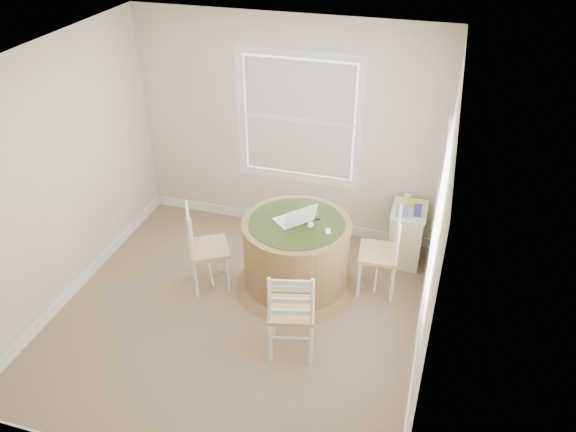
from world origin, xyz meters
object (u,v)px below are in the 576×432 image
(chair_near, at_px, (291,310))
(chair_right, at_px, (379,253))
(round_table, at_px, (296,252))
(laptop, at_px, (295,219))
(chair_left, at_px, (209,248))
(corner_chest, at_px, (406,235))

(chair_near, height_order, chair_right, same)
(round_table, relative_size, laptop, 2.79)
(chair_left, bearing_deg, chair_near, -151.51)
(round_table, bearing_deg, chair_left, 179.78)
(chair_near, height_order, laptop, laptop)
(round_table, height_order, chair_left, chair_left)
(laptop, bearing_deg, corner_chest, 168.26)
(round_table, distance_m, chair_left, 0.92)
(round_table, bearing_deg, corner_chest, 22.02)
(chair_near, bearing_deg, chair_right, -133.42)
(round_table, relative_size, chair_right, 1.38)
(laptop, bearing_deg, chair_near, 56.10)
(chair_right, xyz_separation_m, corner_chest, (0.23, 0.62, -0.14))
(round_table, xyz_separation_m, chair_right, (0.84, 0.18, 0.04))
(chair_left, height_order, chair_right, same)
(chair_left, relative_size, corner_chest, 1.41)
(chair_near, bearing_deg, chair_left, -45.07)
(round_table, relative_size, chair_near, 1.38)
(chair_near, relative_size, corner_chest, 1.41)
(chair_left, height_order, corner_chest, chair_left)
(chair_left, height_order, chair_near, same)
(chair_left, relative_size, laptop, 2.03)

